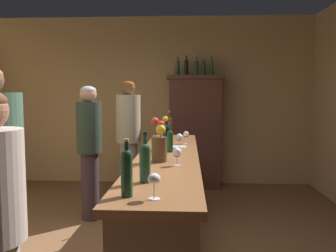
% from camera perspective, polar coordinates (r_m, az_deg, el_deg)
% --- Properties ---
extents(wall_back, '(5.72, 0.12, 2.86)m').
position_cam_1_polar(wall_back, '(6.14, -3.37, 4.09)').
color(wall_back, tan).
rests_on(wall_back, ground).
extents(bar_counter, '(0.56, 3.15, 0.99)m').
position_cam_1_polar(bar_counter, '(3.40, -0.02, -12.83)').
color(bar_counter, brown).
rests_on(bar_counter, ground).
extents(display_cabinet, '(0.91, 0.45, 1.85)m').
position_cam_1_polar(display_cabinet, '(5.82, 4.39, -0.61)').
color(display_cabinet, '#582F27').
rests_on(display_cabinet, ground).
extents(wine_bottle_malbec, '(0.06, 0.06, 0.35)m').
position_cam_1_polar(wine_bottle_malbec, '(4.46, 0.19, -0.08)').
color(wine_bottle_malbec, '#483314').
rests_on(wine_bottle_malbec, bar_counter).
extents(wine_bottle_syrah, '(0.08, 0.08, 0.31)m').
position_cam_1_polar(wine_bottle_syrah, '(3.58, -0.24, -1.55)').
color(wine_bottle_syrah, black).
rests_on(wine_bottle_syrah, bar_counter).
extents(wine_bottle_chardonnay, '(0.06, 0.06, 0.32)m').
position_cam_1_polar(wine_bottle_chardonnay, '(1.96, -6.71, -7.17)').
color(wine_bottle_chardonnay, '#1C3B22').
rests_on(wine_bottle_chardonnay, bar_counter).
extents(wine_bottle_merlot, '(0.06, 0.06, 0.30)m').
position_cam_1_polar(wine_bottle_merlot, '(4.16, -0.22, -0.76)').
color(wine_bottle_merlot, '#1A293A').
rests_on(wine_bottle_merlot, bar_counter).
extents(wine_bottle_pinot, '(0.06, 0.06, 0.29)m').
position_cam_1_polar(wine_bottle_pinot, '(3.41, 0.33, -2.24)').
color(wine_bottle_pinot, '#153D23').
rests_on(wine_bottle_pinot, bar_counter).
extents(wine_bottle_rose, '(0.07, 0.07, 0.33)m').
position_cam_1_polar(wine_bottle_rose, '(2.25, -3.75, -5.61)').
color(wine_bottle_rose, '#21492E').
rests_on(wine_bottle_rose, bar_counter).
extents(wine_glass_front, '(0.07, 0.07, 0.16)m').
position_cam_1_polar(wine_glass_front, '(3.56, 1.85, -2.00)').
color(wine_glass_front, white).
rests_on(wine_glass_front, bar_counter).
extents(wine_glass_mid, '(0.07, 0.07, 0.14)m').
position_cam_1_polar(wine_glass_mid, '(2.78, 1.47, -4.47)').
color(wine_glass_mid, white).
rests_on(wine_glass_mid, bar_counter).
extents(wine_glass_rear, '(0.07, 0.07, 0.14)m').
position_cam_1_polar(wine_glass_rear, '(1.91, -2.27, -8.74)').
color(wine_glass_rear, white).
rests_on(wine_glass_rear, bar_counter).
extents(wine_glass_spare, '(0.06, 0.06, 0.15)m').
position_cam_1_polar(wine_glass_spare, '(3.96, 2.94, -1.48)').
color(wine_glass_spare, white).
rests_on(wine_glass_spare, bar_counter).
extents(flower_arrangement, '(0.14, 0.14, 0.38)m').
position_cam_1_polar(flower_arrangement, '(2.93, -1.41, -2.87)').
color(flower_arrangement, brown).
rests_on(flower_arrangement, bar_counter).
extents(cheese_plate, '(0.17, 0.17, 0.01)m').
position_cam_1_polar(cheese_plate, '(3.71, 1.64, -3.41)').
color(cheese_plate, white).
rests_on(cheese_plate, bar_counter).
extents(display_bottle_left, '(0.07, 0.07, 0.30)m').
position_cam_1_polar(display_bottle_left, '(5.81, 1.58, 9.50)').
color(display_bottle_left, '#294A2D').
rests_on(display_bottle_left, display_cabinet).
extents(display_bottle_midleft, '(0.07, 0.07, 0.33)m').
position_cam_1_polar(display_bottle_midleft, '(5.80, 2.99, 9.58)').
color(display_bottle_midleft, black).
rests_on(display_bottle_midleft, display_cabinet).
extents(display_bottle_center, '(0.07, 0.07, 0.32)m').
position_cam_1_polar(display_bottle_center, '(5.81, 4.61, 9.50)').
color(display_bottle_center, '#2E4831').
rests_on(display_bottle_center, display_cabinet).
extents(display_bottle_midright, '(0.07, 0.07, 0.28)m').
position_cam_1_polar(display_bottle_midright, '(5.81, 5.77, 9.39)').
color(display_bottle_midright, '#214B31').
rests_on(display_bottle_midright, display_cabinet).
extents(display_bottle_right, '(0.06, 0.06, 0.30)m').
position_cam_1_polar(display_bottle_right, '(5.82, 7.06, 9.45)').
color(display_bottle_right, '#27512A').
rests_on(display_bottle_right, display_cabinet).
extents(patron_tall, '(0.34, 0.34, 1.73)m').
position_cam_1_polar(patron_tall, '(4.96, -6.43, -1.66)').
color(patron_tall, '#9F9891').
rests_on(patron_tall, ground).
extents(patron_redhead, '(0.30, 0.30, 1.65)m').
position_cam_1_polar(patron_redhead, '(4.40, -12.65, -3.07)').
color(patron_redhead, '#35282F').
rests_on(patron_redhead, ground).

